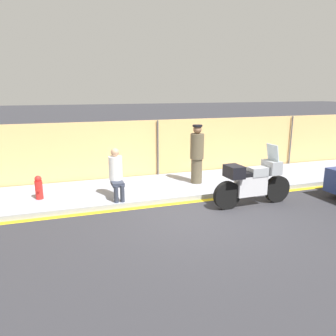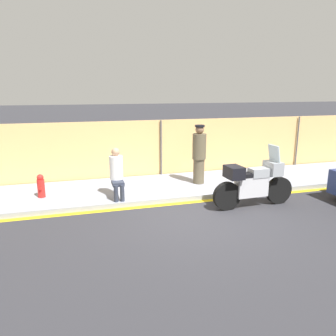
{
  "view_description": "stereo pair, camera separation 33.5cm",
  "coord_description": "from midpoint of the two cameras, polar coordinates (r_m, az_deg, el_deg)",
  "views": [
    {
      "loc": [
        -3.02,
        -6.6,
        2.9
      ],
      "look_at": [
        -0.48,
        1.03,
        0.96
      ],
      "focal_mm": 35.0,
      "sensor_mm": 36.0,
      "label": 1
    },
    {
      "loc": [
        -2.7,
        -6.7,
        2.9
      ],
      "look_at": [
        -0.48,
        1.03,
        0.96
      ],
      "focal_mm": 35.0,
      "sensor_mm": 36.0,
      "label": 2
    }
  ],
  "objects": [
    {
      "name": "ground_plane",
      "position": [
        7.8,
        4.55,
        -8.31
      ],
      "size": [
        120.0,
        120.0,
        0.0
      ],
      "primitive_type": "plane",
      "color": "#2D2D33"
    },
    {
      "name": "curb_paint_stripe",
      "position": [
        8.65,
        2.01,
        -6.01
      ],
      "size": [
        38.81,
        0.18,
        0.01
      ],
      "color": "gold",
      "rests_on": "ground_plane"
    },
    {
      "name": "fire_hydrant",
      "position": [
        9.12,
        -22.57,
        -3.16
      ],
      "size": [
        0.19,
        0.24,
        0.62
      ],
      "color": "red",
      "rests_on": "sidewalk"
    },
    {
      "name": "person_seated_on_curb",
      "position": [
        8.53,
        -10.15,
        -0.5
      ],
      "size": [
        0.35,
        0.66,
        1.31
      ],
      "color": "#2D3342",
      "rests_on": "sidewalk"
    },
    {
      "name": "storefront_fence",
      "position": [
        10.83,
        -2.8,
        3.26
      ],
      "size": [
        36.87,
        0.17,
        1.93
      ],
      "color": "#E5B26B",
      "rests_on": "ground_plane"
    },
    {
      "name": "sidewalk",
      "position": [
        9.82,
        -0.66,
        -3.22
      ],
      "size": [
        38.81,
        2.45,
        0.13
      ],
      "color": "#8E93A3",
      "rests_on": "ground_plane"
    },
    {
      "name": "motorcycle",
      "position": [
        8.49,
        13.46,
        -2.32
      ],
      "size": [
        2.21,
        0.55,
        1.55
      ],
      "rotation": [
        0.0,
        0.0,
        0.04
      ],
      "color": "black",
      "rests_on": "ground_plane"
    },
    {
      "name": "officer_standing",
      "position": [
        9.77,
        4.08,
        2.49
      ],
      "size": [
        0.4,
        0.4,
        1.76
      ],
      "color": "brown",
      "rests_on": "sidewalk"
    }
  ]
}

